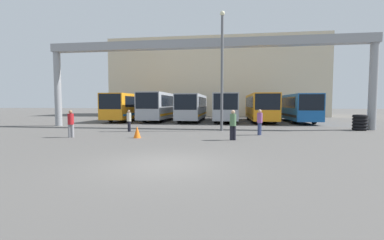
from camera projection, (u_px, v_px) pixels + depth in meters
The scene contains 16 objects.
ground_plane at pixel (163, 164), 8.67m from camera, with size 200.00×200.00×0.00m, color #514F4C.
building_backdrop at pixel (216, 80), 45.97m from camera, with size 34.96×12.00×12.68m.
overhead_gantry at pixel (202, 55), 21.45m from camera, with size 27.16×0.80×7.39m.
bus_slot_0 at pixel (131, 105), 31.75m from camera, with size 2.61×11.54×3.15m.
bus_slot_1 at pixel (162, 105), 31.27m from camera, with size 2.56×11.66×3.26m.
bus_slot_2 at pixel (192, 106), 30.13m from camera, with size 2.45×10.42×3.06m.
bus_slot_3 at pixel (226, 106), 30.17m from camera, with size 2.55×11.58×3.11m.
bus_slot_4 at pixel (260, 106), 29.41m from camera, with size 2.55×11.12×3.09m.
bus_slot_5 at pixel (296, 106), 28.89m from camera, with size 2.44×11.14×3.01m.
pedestrian_near_center at pixel (71, 123), 15.53m from camera, with size 0.35×0.35×1.66m.
pedestrian_mid_right at pixel (260, 121), 16.71m from camera, with size 0.35×0.35×1.67m.
pedestrian_mid_left at pixel (233, 124), 14.35m from camera, with size 0.35×0.35×1.70m.
pedestrian_far_center at pixel (129, 120), 18.76m from camera, with size 0.33×0.33×1.60m.
traffic_cone at pixel (137, 132), 15.33m from camera, with size 0.44×0.44×0.70m.
tire_stack at pixel (360, 123), 19.66m from camera, with size 1.04×1.04×1.20m.
lamp_post at pixel (222, 67), 19.09m from camera, with size 0.36×0.36×8.85m.
Camera 1 is at (2.14, -8.34, 2.06)m, focal length 24.00 mm.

